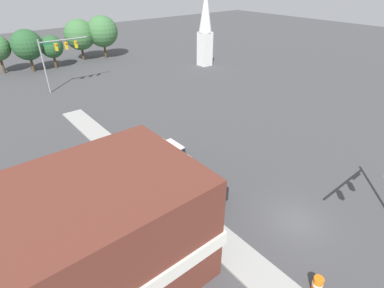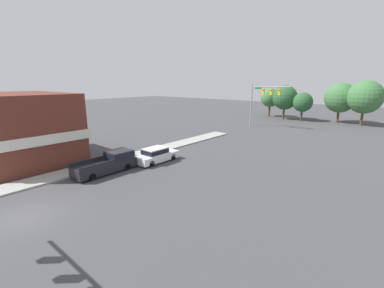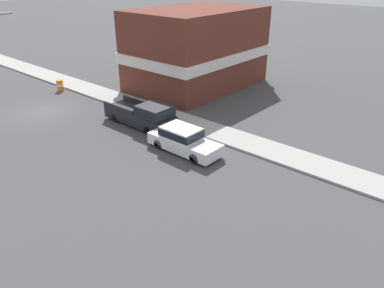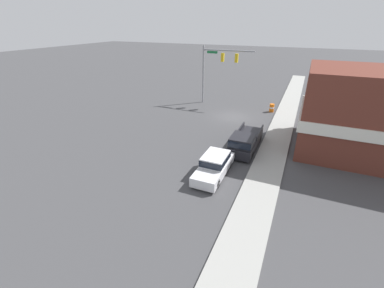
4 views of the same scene
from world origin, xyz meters
name	(u,v)px [view 2 (image 2 of 4)]	position (x,y,z in m)	size (l,w,h in m)	color
ground_plane	(24,218)	(0.00, 0.00, 0.00)	(200.00, 200.00, 0.00)	#424244
far_signal_assembly	(263,96)	(-3.19, 39.41, 5.74)	(7.11, 0.49, 7.80)	gray
car_lead	(156,155)	(-2.19, 12.88, 0.80)	(1.78, 4.80, 1.55)	black
pickup_truck_parked	(110,162)	(-3.32, 8.15, 0.89)	(1.96, 5.71, 1.79)	black
corner_brick_building	(22,128)	(-13.42, 4.43, 3.45)	(12.35, 8.36, 7.02)	brown
backdrop_tree_left_far	(270,98)	(-8.74, 55.06, 4.46)	(4.36, 4.36, 6.66)	#4C3823
backdrop_tree_left_mid	(285,98)	(-4.36, 52.81, 4.75)	(5.29, 5.29, 7.41)	#4C3823
backdrop_tree_center	(303,102)	(-0.40, 52.55, 3.94)	(4.07, 4.07, 5.99)	#4C3823
backdrop_tree_right_mid	(340,98)	(6.03, 55.15, 4.99)	(5.94, 5.94, 7.97)	#4C3823
backdrop_tree_right_far	(365,97)	(10.34, 53.79, 5.35)	(6.16, 6.16, 8.44)	#4C3823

